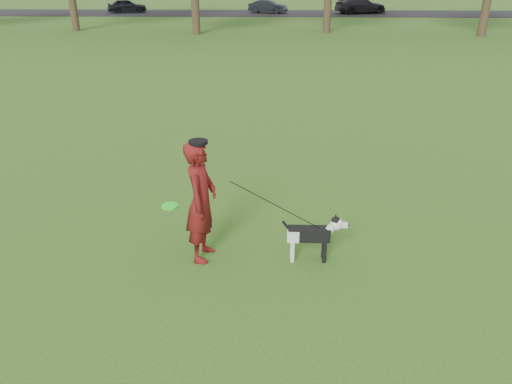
{
  "coord_description": "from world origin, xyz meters",
  "views": [
    {
      "loc": [
        0.72,
        -6.14,
        3.84
      ],
      "look_at": [
        0.5,
        0.2,
        0.95
      ],
      "focal_mm": 35.0,
      "sensor_mm": 36.0,
      "label": 1
    }
  ],
  "objects_px": {
    "man": "(201,202)",
    "car_left": "(127,6)",
    "car_right": "(361,5)",
    "dog": "(314,233)",
    "car_mid": "(268,6)"
  },
  "relations": [
    {
      "from": "car_mid",
      "to": "car_right",
      "type": "height_order",
      "value": "car_right"
    },
    {
      "from": "man",
      "to": "dog",
      "type": "bearing_deg",
      "value": -83.29
    },
    {
      "from": "car_left",
      "to": "car_right",
      "type": "bearing_deg",
      "value": -109.53
    },
    {
      "from": "dog",
      "to": "car_right",
      "type": "relative_size",
      "value": 0.21
    },
    {
      "from": "car_mid",
      "to": "car_right",
      "type": "distance_m",
      "value": 8.02
    },
    {
      "from": "man",
      "to": "car_left",
      "type": "distance_m",
      "value": 41.74
    },
    {
      "from": "dog",
      "to": "car_left",
      "type": "relative_size",
      "value": 0.28
    },
    {
      "from": "man",
      "to": "car_right",
      "type": "bearing_deg",
      "value": -3.96
    },
    {
      "from": "car_left",
      "to": "car_right",
      "type": "distance_m",
      "value": 20.4
    },
    {
      "from": "car_right",
      "to": "car_left",
      "type": "bearing_deg",
      "value": 71.63
    },
    {
      "from": "car_right",
      "to": "dog",
      "type": "bearing_deg",
      "value": 151.88
    },
    {
      "from": "dog",
      "to": "car_left",
      "type": "bearing_deg",
      "value": 108.68
    },
    {
      "from": "dog",
      "to": "car_mid",
      "type": "height_order",
      "value": "car_mid"
    },
    {
      "from": "man",
      "to": "car_left",
      "type": "bearing_deg",
      "value": 24.62
    },
    {
      "from": "dog",
      "to": "car_right",
      "type": "xyz_separation_m",
      "value": [
        6.88,
        40.02,
        0.24
      ]
    }
  ]
}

